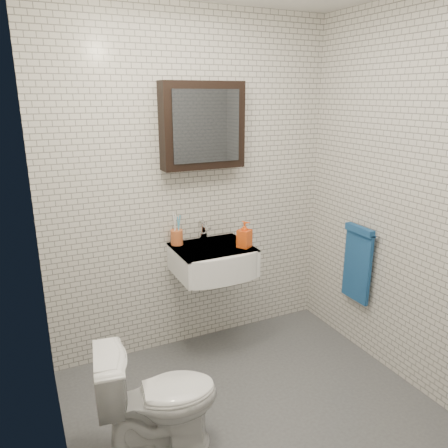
# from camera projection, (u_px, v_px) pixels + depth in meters

# --- Properties ---
(ground) EXTENTS (2.20, 2.00, 0.01)m
(ground) POSITION_uv_depth(u_px,v_px,m) (257.00, 413.00, 2.72)
(ground) COLOR #494B50
(ground) RESTS_ON ground
(room_shell) EXTENTS (2.22, 2.02, 2.51)m
(room_shell) POSITION_uv_depth(u_px,v_px,m) (263.00, 182.00, 2.30)
(room_shell) COLOR silver
(room_shell) RESTS_ON ground
(washbasin) EXTENTS (0.55, 0.50, 0.20)m
(washbasin) POSITION_uv_depth(u_px,v_px,m) (215.00, 261.00, 3.16)
(washbasin) COLOR white
(washbasin) RESTS_ON room_shell
(faucet) EXTENTS (0.06, 0.20, 0.15)m
(faucet) POSITION_uv_depth(u_px,v_px,m) (204.00, 232.00, 3.28)
(faucet) COLOR silver
(faucet) RESTS_ON washbasin
(mirror_cabinet) EXTENTS (0.60, 0.15, 0.60)m
(mirror_cabinet) POSITION_uv_depth(u_px,v_px,m) (203.00, 126.00, 3.05)
(mirror_cabinet) COLOR black
(mirror_cabinet) RESTS_ON room_shell
(towel_rail) EXTENTS (0.09, 0.30, 0.58)m
(towel_rail) POSITION_uv_depth(u_px,v_px,m) (358.00, 261.00, 3.24)
(towel_rail) COLOR silver
(towel_rail) RESTS_ON room_shell
(toothbrush_cup) EXTENTS (0.10, 0.10, 0.24)m
(toothbrush_cup) POSITION_uv_depth(u_px,v_px,m) (177.00, 236.00, 3.19)
(toothbrush_cup) COLOR #C35E30
(toothbrush_cup) RESTS_ON washbasin
(soap_bottle) EXTENTS (0.12, 0.12, 0.19)m
(soap_bottle) POSITION_uv_depth(u_px,v_px,m) (244.00, 234.00, 3.13)
(soap_bottle) COLOR orange
(soap_bottle) RESTS_ON washbasin
(toilet) EXTENTS (0.69, 0.46, 0.65)m
(toilet) POSITION_uv_depth(u_px,v_px,m) (159.00, 398.00, 2.37)
(toilet) COLOR white
(toilet) RESTS_ON ground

